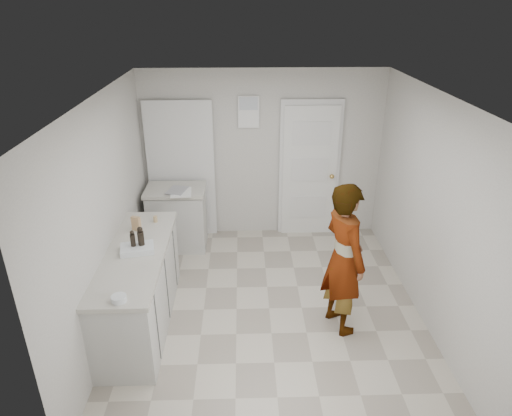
{
  "coord_description": "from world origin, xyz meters",
  "views": [
    {
      "loc": [
        -0.3,
        -4.42,
        3.37
      ],
      "look_at": [
        -0.14,
        0.4,
        1.14
      ],
      "focal_mm": 32.0,
      "sensor_mm": 36.0,
      "label": 1
    }
  ],
  "objects_px": {
    "cake_mix_box": "(136,224)",
    "oil_cruet_b": "(133,241)",
    "oil_cruet_a": "(141,239)",
    "egg_bowl": "(119,299)",
    "person": "(344,259)",
    "spice_jar": "(155,219)",
    "baking_dish": "(137,249)"
  },
  "relations": [
    {
      "from": "baking_dish",
      "to": "egg_bowl",
      "type": "bearing_deg",
      "value": -88.97
    },
    {
      "from": "baking_dish",
      "to": "egg_bowl",
      "type": "distance_m",
      "value": 0.87
    },
    {
      "from": "oil_cruet_a",
      "to": "egg_bowl",
      "type": "height_order",
      "value": "oil_cruet_a"
    },
    {
      "from": "cake_mix_box",
      "to": "person",
      "type": "bearing_deg",
      "value": 7.64
    },
    {
      "from": "spice_jar",
      "to": "egg_bowl",
      "type": "distance_m",
      "value": 1.57
    },
    {
      "from": "person",
      "to": "egg_bowl",
      "type": "height_order",
      "value": "person"
    },
    {
      "from": "person",
      "to": "cake_mix_box",
      "type": "bearing_deg",
      "value": 53.96
    },
    {
      "from": "cake_mix_box",
      "to": "baking_dish",
      "type": "bearing_deg",
      "value": -55.29
    },
    {
      "from": "cake_mix_box",
      "to": "oil_cruet_b",
      "type": "distance_m",
      "value": 0.48
    },
    {
      "from": "spice_jar",
      "to": "oil_cruet_b",
      "type": "bearing_deg",
      "value": -99.45
    },
    {
      "from": "person",
      "to": "baking_dish",
      "type": "relative_size",
      "value": 4.45
    },
    {
      "from": "cake_mix_box",
      "to": "oil_cruet_a",
      "type": "distance_m",
      "value": 0.48
    },
    {
      "from": "spice_jar",
      "to": "cake_mix_box",
      "type": "bearing_deg",
      "value": -131.76
    },
    {
      "from": "spice_jar",
      "to": "egg_bowl",
      "type": "xyz_separation_m",
      "value": [
        -0.06,
        -1.56,
        -0.01
      ]
    },
    {
      "from": "oil_cruet_b",
      "to": "cake_mix_box",
      "type": "bearing_deg",
      "value": 98.14
    },
    {
      "from": "oil_cruet_a",
      "to": "oil_cruet_b",
      "type": "height_order",
      "value": "oil_cruet_a"
    },
    {
      "from": "person",
      "to": "spice_jar",
      "type": "distance_m",
      "value": 2.26
    },
    {
      "from": "egg_bowl",
      "to": "person",
      "type": "bearing_deg",
      "value": 19.36
    },
    {
      "from": "oil_cruet_b",
      "to": "egg_bowl",
      "type": "height_order",
      "value": "oil_cruet_b"
    },
    {
      "from": "baking_dish",
      "to": "egg_bowl",
      "type": "relative_size",
      "value": 2.81
    },
    {
      "from": "cake_mix_box",
      "to": "spice_jar",
      "type": "xyz_separation_m",
      "value": [
        0.18,
        0.2,
        -0.05
      ]
    },
    {
      "from": "oil_cruet_b",
      "to": "oil_cruet_a",
      "type": "bearing_deg",
      "value": 14.66
    },
    {
      "from": "egg_bowl",
      "to": "oil_cruet_a",
      "type": "bearing_deg",
      "value": 88.31
    },
    {
      "from": "spice_jar",
      "to": "oil_cruet_a",
      "type": "xyz_separation_m",
      "value": [
        -0.03,
        -0.66,
        0.09
      ]
    },
    {
      "from": "baking_dish",
      "to": "egg_bowl",
      "type": "xyz_separation_m",
      "value": [
        0.02,
        -0.87,
        -0.0
      ]
    },
    {
      "from": "spice_jar",
      "to": "oil_cruet_b",
      "type": "xyz_separation_m",
      "value": [
        -0.11,
        -0.68,
        0.08
      ]
    },
    {
      "from": "spice_jar",
      "to": "baking_dish",
      "type": "height_order",
      "value": "spice_jar"
    },
    {
      "from": "spice_jar",
      "to": "oil_cruet_b",
      "type": "height_order",
      "value": "oil_cruet_b"
    },
    {
      "from": "person",
      "to": "spice_jar",
      "type": "relative_size",
      "value": 23.07
    },
    {
      "from": "oil_cruet_a",
      "to": "egg_bowl",
      "type": "bearing_deg",
      "value": -91.69
    },
    {
      "from": "cake_mix_box",
      "to": "egg_bowl",
      "type": "bearing_deg",
      "value": -62.49
    },
    {
      "from": "spice_jar",
      "to": "baking_dish",
      "type": "relative_size",
      "value": 0.19
    }
  ]
}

